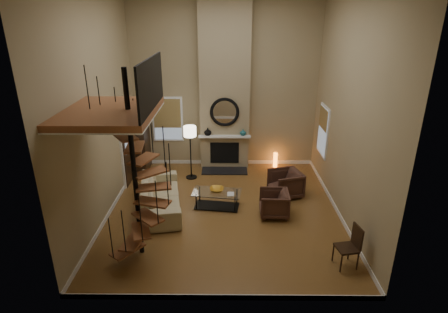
{
  "coord_description": "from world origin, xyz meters",
  "views": [
    {
      "loc": [
        0.07,
        -8.55,
        4.98
      ],
      "look_at": [
        0.0,
        0.4,
        1.4
      ],
      "focal_mm": 29.44,
      "sensor_mm": 36.0,
      "label": 1
    }
  ],
  "objects_px": {
    "sofa": "(160,195)",
    "floor_lamp": "(190,136)",
    "side_chair": "(351,244)",
    "armchair_far": "(277,204)",
    "armchair_near": "(288,183)",
    "coffee_table": "(217,197)",
    "accent_lamp": "(275,160)",
    "hutch": "(141,142)"
  },
  "relations": [
    {
      "from": "floor_lamp",
      "to": "accent_lamp",
      "type": "relative_size",
      "value": 3.44
    },
    {
      "from": "armchair_near",
      "to": "side_chair",
      "type": "xyz_separation_m",
      "value": [
        0.79,
        -3.18,
        0.17
      ]
    },
    {
      "from": "armchair_near",
      "to": "side_chair",
      "type": "distance_m",
      "value": 3.28
    },
    {
      "from": "hutch",
      "to": "floor_lamp",
      "type": "bearing_deg",
      "value": -22.8
    },
    {
      "from": "armchair_far",
      "to": "hutch",
      "type": "bearing_deg",
      "value": -124.77
    },
    {
      "from": "armchair_near",
      "to": "armchair_far",
      "type": "distance_m",
      "value": 1.27
    },
    {
      "from": "coffee_table",
      "to": "accent_lamp",
      "type": "xyz_separation_m",
      "value": [
        1.91,
        2.76,
        -0.03
      ]
    },
    {
      "from": "sofa",
      "to": "accent_lamp",
      "type": "bearing_deg",
      "value": -60.49
    },
    {
      "from": "armchair_near",
      "to": "accent_lamp",
      "type": "height_order",
      "value": "armchair_near"
    },
    {
      "from": "coffee_table",
      "to": "floor_lamp",
      "type": "distance_m",
      "value": 2.35
    },
    {
      "from": "hutch",
      "to": "sofa",
      "type": "height_order",
      "value": "hutch"
    },
    {
      "from": "armchair_far",
      "to": "coffee_table",
      "type": "relative_size",
      "value": 0.54
    },
    {
      "from": "side_chair",
      "to": "armchair_far",
      "type": "bearing_deg",
      "value": 122.23
    },
    {
      "from": "hutch",
      "to": "floor_lamp",
      "type": "height_order",
      "value": "hutch"
    },
    {
      "from": "armchair_far",
      "to": "accent_lamp",
      "type": "bearing_deg",
      "value": 175.2
    },
    {
      "from": "hutch",
      "to": "armchair_far",
      "type": "height_order",
      "value": "hutch"
    },
    {
      "from": "sofa",
      "to": "side_chair",
      "type": "xyz_separation_m",
      "value": [
        4.33,
        -2.38,
        0.13
      ]
    },
    {
      "from": "hutch",
      "to": "sofa",
      "type": "relative_size",
      "value": 0.78
    },
    {
      "from": "floor_lamp",
      "to": "side_chair",
      "type": "relative_size",
      "value": 1.86
    },
    {
      "from": "sofa",
      "to": "floor_lamp",
      "type": "relative_size",
      "value": 1.48
    },
    {
      "from": "hutch",
      "to": "accent_lamp",
      "type": "xyz_separation_m",
      "value": [
        4.47,
        0.18,
        -0.7
      ]
    },
    {
      "from": "floor_lamp",
      "to": "accent_lamp",
      "type": "distance_m",
      "value": 3.14
    },
    {
      "from": "armchair_near",
      "to": "coffee_table",
      "type": "relative_size",
      "value": 0.62
    },
    {
      "from": "coffee_table",
      "to": "floor_lamp",
      "type": "bearing_deg",
      "value": 114.7
    },
    {
      "from": "hutch",
      "to": "sofa",
      "type": "distance_m",
      "value": 2.9
    },
    {
      "from": "sofa",
      "to": "armchair_far",
      "type": "xyz_separation_m",
      "value": [
        3.07,
        -0.38,
        -0.04
      ]
    },
    {
      "from": "accent_lamp",
      "to": "hutch",
      "type": "bearing_deg",
      "value": -177.68
    },
    {
      "from": "hutch",
      "to": "sofa",
      "type": "xyz_separation_m",
      "value": [
        1.04,
        -2.65,
        -0.55
      ]
    },
    {
      "from": "armchair_near",
      "to": "sofa",
      "type": "bearing_deg",
      "value": -93.67
    },
    {
      "from": "hutch",
      "to": "coffee_table",
      "type": "bearing_deg",
      "value": -45.34
    },
    {
      "from": "coffee_table",
      "to": "accent_lamp",
      "type": "distance_m",
      "value": 3.36
    },
    {
      "from": "armchair_near",
      "to": "floor_lamp",
      "type": "relative_size",
      "value": 0.5
    },
    {
      "from": "hutch",
      "to": "armchair_near",
      "type": "height_order",
      "value": "hutch"
    },
    {
      "from": "coffee_table",
      "to": "armchair_far",
      "type": "bearing_deg",
      "value": -16.04
    },
    {
      "from": "armchair_near",
      "to": "floor_lamp",
      "type": "bearing_deg",
      "value": -127.94
    },
    {
      "from": "armchair_near",
      "to": "floor_lamp",
      "type": "distance_m",
      "value": 3.28
    },
    {
      "from": "floor_lamp",
      "to": "coffee_table",
      "type": "bearing_deg",
      "value": -65.3
    },
    {
      "from": "armchair_far",
      "to": "accent_lamp",
      "type": "distance_m",
      "value": 3.23
    },
    {
      "from": "armchair_far",
      "to": "floor_lamp",
      "type": "relative_size",
      "value": 0.43
    },
    {
      "from": "armchair_far",
      "to": "side_chair",
      "type": "height_order",
      "value": "side_chair"
    },
    {
      "from": "armchair_near",
      "to": "coffee_table",
      "type": "height_order",
      "value": "armchair_near"
    },
    {
      "from": "armchair_far",
      "to": "floor_lamp",
      "type": "height_order",
      "value": "floor_lamp"
    }
  ]
}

